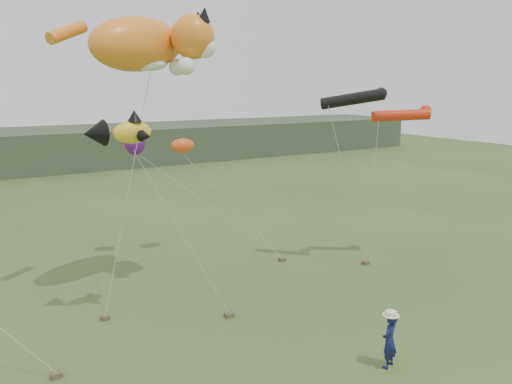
{
  "coord_description": "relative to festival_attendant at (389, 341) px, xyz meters",
  "views": [
    {
      "loc": [
        -10.04,
        -12.04,
        8.59
      ],
      "look_at": [
        -1.0,
        3.0,
        4.83
      ],
      "focal_mm": 35.0,
      "sensor_mm": 36.0,
      "label": 1
    }
  ],
  "objects": [
    {
      "name": "cat_kite",
      "position": [
        -3.88,
        9.58,
        9.32
      ],
      "size": [
        6.15,
        4.0,
        2.65
      ],
      "color": "orange",
      "rests_on": "ground"
    },
    {
      "name": "ground",
      "position": [
        -0.74,
        2.1,
        -0.88
      ],
      "size": [
        120.0,
        120.0,
        0.0
      ],
      "primitive_type": "plane",
      "color": "#385123",
      "rests_on": "ground"
    },
    {
      "name": "misc_kites",
      "position": [
        -2.5,
        13.66,
        4.92
      ],
      "size": [
        3.39,
        1.3,
        1.31
      ],
      "color": "#E85219",
      "rests_on": "ground"
    },
    {
      "name": "headland",
      "position": [
        -3.85,
        46.79,
        1.04
      ],
      "size": [
        90.0,
        13.0,
        4.0
      ],
      "color": "#2D3D28",
      "rests_on": "ground"
    },
    {
      "name": "fish_kite",
      "position": [
        -5.94,
        7.43,
        6.13
      ],
      "size": [
        2.47,
        1.65,
        1.25
      ],
      "color": "gold",
      "rests_on": "ground"
    },
    {
      "name": "sandbag_anchors",
      "position": [
        -2.01,
        6.98,
        -0.8
      ],
      "size": [
        15.07,
        5.22,
        0.16
      ],
      "color": "brown",
      "rests_on": "ground"
    },
    {
      "name": "tube_kites",
      "position": [
        6.38,
        7.36,
        6.79
      ],
      "size": [
        5.24,
        2.84,
        1.63
      ],
      "color": "black",
      "rests_on": "ground"
    },
    {
      "name": "festival_attendant",
      "position": [
        0.0,
        0.0,
        0.0
      ],
      "size": [
        0.76,
        0.63,
        1.77
      ],
      "primitive_type": "imported",
      "rotation": [
        0.0,
        0.0,
        3.53
      ],
      "color": "#131847",
      "rests_on": "ground"
    }
  ]
}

